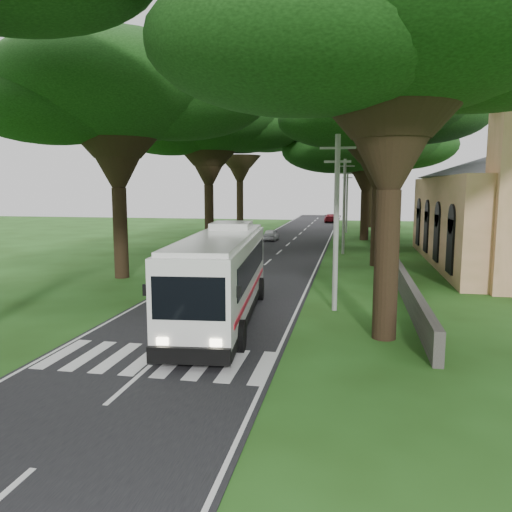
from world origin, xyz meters
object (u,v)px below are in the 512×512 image
Objects in this scene: pole_near at (336,220)px; pedestrian at (157,263)px; distant_car_a at (271,235)px; pole_mid at (344,205)px; distant_car_c at (331,218)px; pole_far at (347,199)px; coach_bus at (222,274)px.

pedestrian is (-11.77, 7.52, -3.43)m from pole_near.
pole_near is 2.28× the size of distant_car_a.
pole_mid is 17.50m from pedestrian.
pedestrian is at bearing 81.02° from distant_car_c.
pole_far reaches higher than pedestrian.
pedestrian is at bearing -133.33° from pole_mid.
pole_mid is 2.28× the size of distant_car_a.
pole_near is 14.39m from pedestrian.
distant_car_a is at bearing 81.22° from distant_car_c.
pole_far is 42.86m from coach_bus.
distant_car_a is 29.54m from distant_car_c.
pole_mid is 1.00× the size of pole_far.
distant_car_a is at bearing -126.19° from pole_far.
coach_bus is at bearing -101.79° from pole_mid.
pole_near reaches higher than coach_bus.
distant_car_c is (-2.70, 38.46, -3.47)m from pole_mid.
coach_bus is 2.72× the size of distant_car_c.
pole_near is at bearing -90.00° from pole_mid.
pole_mid is 20.00m from pole_far.
distant_car_c is at bearing -101.34° from distant_car_a.
pole_far is 18.98m from distant_car_c.
pole_near is 0.63× the size of coach_bus.
pole_far is at bearing 90.00° from pole_near.
pedestrian is at bearing 78.20° from distant_car_a.
pole_near is 1.00× the size of pole_mid.
pole_mid reaches higher than coach_bus.
pedestrian is (-11.77, -12.48, -3.43)m from pole_mid.
pole_near reaches higher than distant_car_a.
distant_car_c is at bearing -1.87° from pedestrian.
distant_car_a is at bearing 129.72° from pole_mid.
pole_mid is 23.14m from coach_bus.
coach_bus reaches higher than distant_car_c.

